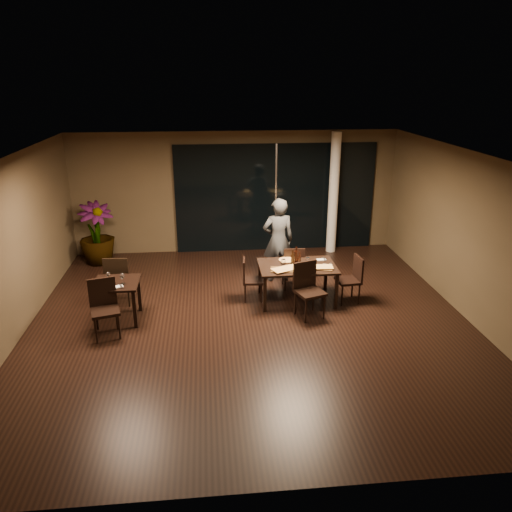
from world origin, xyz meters
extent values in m
plane|color=black|center=(0.00, 0.00, 0.00)|extent=(8.00, 8.00, 0.00)
cube|color=#473925|center=(0.00, 4.05, 1.50)|extent=(8.00, 0.10, 3.00)
cube|color=#473925|center=(0.00, -4.05, 1.50)|extent=(8.00, 0.10, 3.00)
cube|color=#473925|center=(-4.05, 0.00, 1.50)|extent=(0.10, 8.00, 3.00)
cube|color=#473925|center=(4.05, 0.00, 1.50)|extent=(0.10, 8.00, 3.00)
cube|color=silver|center=(0.00, 0.00, 3.02)|extent=(8.00, 8.00, 0.04)
cube|color=black|center=(1.00, 3.96, 1.35)|extent=(5.00, 0.06, 2.70)
cylinder|color=white|center=(2.40, 3.65, 1.50)|extent=(0.24, 0.24, 3.00)
cube|color=black|center=(1.00, 0.80, 0.73)|extent=(1.50, 1.00, 0.04)
cube|color=black|center=(0.31, 0.36, 0.35)|extent=(0.06, 0.06, 0.71)
cube|color=black|center=(1.69, 0.36, 0.35)|extent=(0.06, 0.06, 0.71)
cube|color=black|center=(0.31, 1.24, 0.35)|extent=(0.06, 0.06, 0.71)
cube|color=black|center=(1.69, 1.24, 0.35)|extent=(0.06, 0.06, 0.71)
cube|color=black|center=(-2.40, 0.30, 0.73)|extent=(0.80, 0.80, 0.04)
cube|color=black|center=(-2.74, -0.04, 0.35)|extent=(0.06, 0.06, 0.71)
cube|color=black|center=(-2.06, -0.04, 0.35)|extent=(0.06, 0.06, 0.71)
cube|color=black|center=(-2.74, 0.64, 0.35)|extent=(0.06, 0.06, 0.71)
cube|color=black|center=(-2.06, 0.64, 0.35)|extent=(0.06, 0.06, 0.71)
cube|color=black|center=(1.03, 1.45, 0.44)|extent=(0.44, 0.44, 0.05)
cylinder|color=black|center=(1.21, 1.62, 0.22)|extent=(0.04, 0.04, 0.44)
cylinder|color=black|center=(0.85, 1.63, 0.22)|extent=(0.04, 0.04, 0.44)
cylinder|color=black|center=(1.20, 1.27, 0.22)|extent=(0.04, 0.04, 0.44)
cylinder|color=black|center=(0.84, 1.28, 0.22)|extent=(0.04, 0.04, 0.44)
cube|color=black|center=(1.02, 1.25, 0.69)|extent=(0.43, 0.05, 0.49)
cube|color=black|center=(1.11, 0.07, 0.49)|extent=(0.61, 0.61, 0.05)
cylinder|color=black|center=(0.99, -0.18, 0.24)|extent=(0.04, 0.04, 0.49)
cylinder|color=black|center=(1.36, -0.05, 0.24)|extent=(0.04, 0.04, 0.49)
cylinder|color=black|center=(0.86, 0.19, 0.24)|extent=(0.04, 0.04, 0.49)
cylinder|color=black|center=(1.23, 0.32, 0.24)|extent=(0.04, 0.04, 0.49)
cube|color=black|center=(1.04, 0.28, 0.76)|extent=(0.46, 0.20, 0.54)
cube|color=black|center=(0.14, 0.93, 0.41)|extent=(0.43, 0.43, 0.05)
cylinder|color=black|center=(0.29, 0.76, 0.20)|extent=(0.03, 0.03, 0.41)
cylinder|color=black|center=(0.32, 1.08, 0.20)|extent=(0.03, 0.03, 0.41)
cylinder|color=black|center=(-0.03, 0.78, 0.20)|extent=(0.03, 0.03, 0.41)
cylinder|color=black|center=(-0.01, 1.11, 0.20)|extent=(0.03, 0.03, 0.41)
cube|color=black|center=(-0.04, 0.95, 0.63)|extent=(0.07, 0.40, 0.45)
cube|color=black|center=(2.00, 0.65, 0.44)|extent=(0.48, 0.48, 0.05)
cylinder|color=black|center=(1.80, 0.81, 0.22)|extent=(0.04, 0.04, 0.44)
cylinder|color=black|center=(1.84, 0.46, 0.22)|extent=(0.04, 0.04, 0.44)
cylinder|color=black|center=(2.15, 0.85, 0.22)|extent=(0.04, 0.04, 0.44)
cylinder|color=black|center=(2.19, 0.50, 0.22)|extent=(0.04, 0.04, 0.44)
cube|color=black|center=(2.19, 0.67, 0.69)|extent=(0.08, 0.44, 0.49)
cube|color=black|center=(-2.47, 1.05, 0.48)|extent=(0.50, 0.50, 0.05)
cylinder|color=black|center=(-2.27, 1.23, 0.24)|extent=(0.04, 0.04, 0.48)
cylinder|color=black|center=(-2.65, 1.25, 0.24)|extent=(0.04, 0.04, 0.48)
cylinder|color=black|center=(-2.29, 0.84, 0.24)|extent=(0.04, 0.04, 0.48)
cylinder|color=black|center=(-2.68, 0.87, 0.24)|extent=(0.04, 0.04, 0.48)
cube|color=black|center=(-2.49, 0.84, 0.75)|extent=(0.47, 0.08, 0.53)
cube|color=black|center=(-2.51, -0.31, 0.48)|extent=(0.57, 0.57, 0.05)
cylinder|color=black|center=(-2.64, -0.54, 0.24)|extent=(0.04, 0.04, 0.48)
cylinder|color=black|center=(-2.28, -0.44, 0.24)|extent=(0.04, 0.04, 0.48)
cylinder|color=black|center=(-2.75, -0.17, 0.24)|extent=(0.04, 0.04, 0.48)
cylinder|color=black|center=(-2.38, -0.07, 0.24)|extent=(0.04, 0.04, 0.48)
cube|color=black|center=(-2.57, -0.10, 0.74)|extent=(0.46, 0.17, 0.53)
imported|color=#313336|center=(0.77, 1.88, 0.92)|extent=(0.65, 0.46, 1.84)
imported|color=#1A4B19|center=(-3.34, 3.37, 0.74)|extent=(1.10, 1.10, 1.47)
cube|color=#483117|center=(0.75, 0.57, 0.76)|extent=(0.63, 0.38, 0.01)
cube|color=#422D15|center=(1.40, 0.60, 0.76)|extent=(0.55, 0.39, 0.01)
cylinder|color=red|center=(0.84, 1.09, 0.76)|extent=(0.33, 0.33, 0.01)
cylinder|color=white|center=(0.74, 0.90, 0.80)|extent=(0.08, 0.08, 0.10)
cylinder|color=white|center=(1.24, 0.96, 0.80)|extent=(0.08, 0.08, 0.10)
cube|color=white|center=(1.58, 0.72, 0.76)|extent=(0.20, 0.14, 0.01)
cube|color=white|center=(1.54, 1.05, 0.76)|extent=(0.18, 0.11, 0.01)
cube|color=white|center=(-2.34, 0.07, 0.76)|extent=(0.21, 0.17, 0.01)
camera|label=1|loc=(-0.72, -8.18, 4.28)|focal=35.00mm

